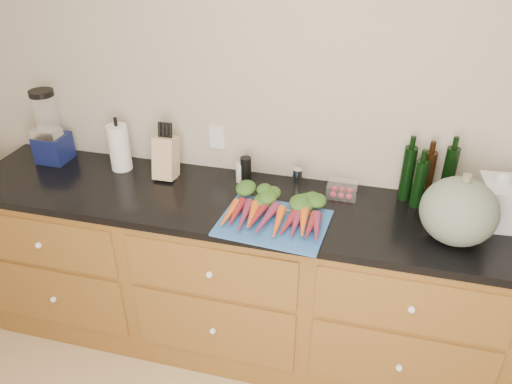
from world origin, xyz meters
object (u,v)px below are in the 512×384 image
(squash, at_px, (459,211))
(blender_appliance, at_px, (49,131))
(knife_block, at_px, (166,158))
(cutting_board, at_px, (274,223))
(tomato_box, at_px, (342,190))
(paper_towel, at_px, (119,148))
(carrots, at_px, (276,212))

(squash, xyz_separation_m, blender_appliance, (-2.10, 0.24, 0.03))
(squash, height_order, blender_appliance, blender_appliance)
(squash, distance_m, knife_block, 1.44)
(cutting_board, height_order, blender_appliance, blender_appliance)
(knife_block, height_order, tomato_box, knife_block)
(tomato_box, bearing_deg, knife_block, -178.12)
(squash, xyz_separation_m, paper_towel, (-1.69, 0.24, -0.02))
(paper_towel, xyz_separation_m, knife_block, (0.27, -0.02, -0.01))
(carrots, relative_size, paper_towel, 1.83)
(cutting_board, xyz_separation_m, tomato_box, (0.27, 0.33, 0.03))
(knife_block, bearing_deg, blender_appliance, 178.51)
(cutting_board, relative_size, squash, 1.50)
(carrots, distance_m, knife_block, 0.70)
(blender_appliance, relative_size, paper_towel, 1.62)
(carrots, height_order, knife_block, knife_block)
(carrots, distance_m, blender_appliance, 1.36)
(cutting_board, xyz_separation_m, knife_block, (-0.64, 0.30, 0.10))
(cutting_board, distance_m, squash, 0.79)
(cutting_board, height_order, squash, squash)
(squash, relative_size, paper_towel, 1.28)
(squash, relative_size, tomato_box, 2.21)
(cutting_board, height_order, tomato_box, tomato_box)
(carrots, bearing_deg, paper_towel, 163.28)
(squash, distance_m, blender_appliance, 2.12)
(squash, bearing_deg, cutting_board, -174.10)
(blender_appliance, bearing_deg, squash, -6.45)
(carrots, xyz_separation_m, knife_block, (-0.64, 0.26, 0.07))
(carrots, bearing_deg, knife_block, 158.32)
(squash, relative_size, knife_block, 1.45)
(blender_appliance, height_order, knife_block, blender_appliance)
(tomato_box, bearing_deg, paper_towel, -179.52)
(paper_towel, bearing_deg, carrots, -16.72)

